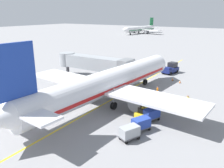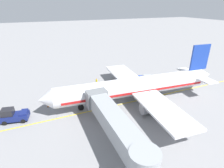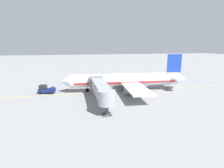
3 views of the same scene
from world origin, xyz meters
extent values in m
plane|color=gray|center=(0.00, 0.00, 0.00)|extent=(400.00, 400.00, 0.00)
cube|color=gold|center=(0.00, 0.00, 0.00)|extent=(0.24, 80.00, 0.01)
cylinder|color=silver|center=(0.21, -0.08, 3.29)|extent=(6.23, 32.19, 3.70)
cube|color=red|center=(0.21, -0.08, 2.82)|extent=(6.06, 29.64, 0.44)
cone|color=silver|center=(1.57, 17.06, 3.29)|extent=(3.81, 2.68, 3.63)
cube|color=black|center=(1.43, 15.27, 3.93)|extent=(2.85, 1.32, 0.60)
cube|color=silver|center=(0.13, -1.08, 2.64)|extent=(30.32, 7.57, 0.36)
cylinder|color=gray|center=(-5.29, 0.15, 1.39)|extent=(2.25, 3.35, 2.00)
cylinder|color=gray|center=(5.67, -0.72, 1.39)|extent=(2.25, 3.35, 2.00)
cube|color=#193899|center=(-0.98, -15.04, 7.88)|extent=(0.67, 4.41, 5.50)
cube|color=silver|center=(-0.97, -14.84, 3.84)|extent=(10.17, 3.39, 0.24)
cylinder|color=black|center=(1.10, 11.08, 0.55)|extent=(0.54, 1.13, 1.10)
cylinder|color=gray|center=(1.10, 11.08, 2.10)|extent=(0.24, 0.24, 2.00)
cylinder|color=black|center=(-2.24, -1.89, 0.55)|extent=(0.54, 1.13, 1.10)
cylinder|color=gray|center=(-2.24, -1.89, 2.10)|extent=(0.24, 0.24, 2.00)
cylinder|color=black|center=(2.34, -2.26, 0.55)|extent=(0.54, 1.13, 1.10)
cylinder|color=gray|center=(2.34, -2.26, 2.10)|extent=(0.24, 0.24, 2.00)
cube|color=#93999E|center=(-9.01, 8.85, 3.49)|extent=(15.74, 2.80, 2.60)
cube|color=slate|center=(-1.94, 8.85, 3.49)|extent=(2.00, 3.50, 2.99)
cylinder|color=#93999E|center=(-16.87, 8.85, 3.49)|extent=(3.36, 3.36, 2.86)
cylinder|color=#4C4C51|center=(-16.87, 8.85, 1.09)|extent=(0.70, 0.70, 2.19)
cube|color=#38383A|center=(-16.87, 8.85, 0.08)|extent=(1.80, 1.80, 0.16)
cube|color=navy|center=(2.19, 22.25, 0.85)|extent=(3.04, 4.75, 0.90)
cube|color=black|center=(2.39, 23.22, 1.85)|extent=(1.99, 2.14, 1.10)
cube|color=navy|center=(1.88, 20.74, 1.48)|extent=(2.05, 1.45, 0.36)
cylinder|color=black|center=(2.82, 20.66, 0.40)|extent=(0.50, 0.85, 0.80)
cylinder|color=black|center=(0.99, 21.04, 0.40)|extent=(0.50, 0.85, 0.80)
cylinder|color=black|center=(3.39, 23.47, 0.40)|extent=(0.50, 0.85, 0.80)
cylinder|color=black|center=(1.56, 23.84, 0.40)|extent=(0.50, 0.85, 0.80)
cube|color=gold|center=(7.28, -2.70, 0.63)|extent=(1.81, 2.73, 0.70)
cube|color=gold|center=(7.46, -2.04, 1.20)|extent=(1.26, 1.28, 0.44)
cube|color=black|center=(7.10, -3.36, 1.30)|extent=(0.85, 0.37, 0.64)
cylinder|color=black|center=(7.31, -2.58, 1.28)|extent=(0.15, 0.28, 0.54)
cylinder|color=black|center=(6.99, -1.71, 0.28)|extent=(0.34, 0.59, 0.56)
cylinder|color=black|center=(8.03, -2.00, 0.28)|extent=(0.34, 0.59, 0.56)
cylinder|color=black|center=(6.53, -3.40, 0.28)|extent=(0.34, 0.59, 0.56)
cylinder|color=black|center=(7.57, -3.69, 0.28)|extent=(0.34, 0.59, 0.56)
cube|color=#4C4C51|center=(8.32, -2.73, 0.42)|extent=(2.07, 2.54, 0.12)
cube|color=#233D9E|center=(8.32, -2.73, 1.03)|extent=(1.97, 2.41, 1.10)
cylinder|color=#4C4C51|center=(8.90, -1.40, 0.41)|extent=(0.35, 0.67, 0.07)
cylinder|color=black|center=(8.14, -1.75, 0.18)|extent=(0.25, 0.38, 0.36)
cylinder|color=black|center=(9.15, -2.19, 0.18)|extent=(0.25, 0.38, 0.36)
cylinder|color=black|center=(7.48, -3.26, 0.18)|extent=(0.25, 0.38, 0.36)
cylinder|color=black|center=(8.49, -3.71, 0.18)|extent=(0.25, 0.38, 0.36)
cube|color=#4C4C51|center=(8.40, -5.86, 0.42)|extent=(2.07, 2.54, 0.12)
cube|color=#233D9E|center=(8.40, -5.86, 1.03)|extent=(1.97, 2.41, 1.10)
cylinder|color=#4C4C51|center=(8.98, -4.54, 0.41)|extent=(0.35, 0.67, 0.07)
cylinder|color=black|center=(8.22, -4.89, 0.18)|extent=(0.25, 0.38, 0.36)
cylinder|color=black|center=(9.23, -5.33, 0.18)|extent=(0.25, 0.38, 0.36)
cylinder|color=black|center=(7.56, -6.40, 0.18)|extent=(0.25, 0.38, 0.36)
cylinder|color=black|center=(8.57, -6.84, 0.18)|extent=(0.25, 0.38, 0.36)
cube|color=#4C4C51|center=(8.22, -8.39, 0.42)|extent=(2.07, 2.54, 0.12)
cube|color=#999EA3|center=(8.22, -8.39, 1.03)|extent=(1.97, 2.41, 1.10)
cylinder|color=#4C4C51|center=(8.81, -7.06, 0.41)|extent=(0.35, 0.67, 0.07)
cylinder|color=black|center=(8.05, -7.41, 0.18)|extent=(0.25, 0.38, 0.36)
cylinder|color=black|center=(9.06, -7.86, 0.18)|extent=(0.25, 0.38, 0.36)
cylinder|color=black|center=(7.39, -8.92, 0.18)|extent=(0.25, 0.38, 0.36)
cylinder|color=black|center=(8.40, -9.37, 0.18)|extent=(0.25, 0.38, 0.36)
cylinder|color=#232328|center=(10.84, 4.56, 0.42)|extent=(0.15, 0.15, 0.85)
cylinder|color=#232328|center=(11.03, 4.62, 0.42)|extent=(0.15, 0.15, 0.85)
cube|color=yellow|center=(10.93, 4.59, 1.15)|extent=(0.44, 0.35, 0.60)
cylinder|color=yellow|center=(10.69, 4.51, 1.10)|extent=(0.24, 0.15, 0.57)
cylinder|color=yellow|center=(11.17, 4.67, 1.10)|extent=(0.24, 0.15, 0.57)
sphere|color=#997051|center=(10.93, 4.59, 1.58)|extent=(0.22, 0.22, 0.22)
cube|color=red|center=(10.93, 4.59, 1.60)|extent=(0.28, 0.16, 0.10)
cylinder|color=#232328|center=(5.53, 6.24, 0.42)|extent=(0.15, 0.15, 0.85)
cylinder|color=#232328|center=(5.63, 6.07, 0.42)|extent=(0.15, 0.15, 0.85)
cube|color=orange|center=(5.58, 6.16, 1.15)|extent=(0.40, 0.45, 0.60)
cylinder|color=orange|center=(5.46, 6.37, 1.10)|extent=(0.19, 0.24, 0.57)
cylinder|color=orange|center=(5.70, 5.94, 1.10)|extent=(0.19, 0.24, 0.57)
sphere|color=tan|center=(5.58, 6.16, 1.58)|extent=(0.22, 0.22, 0.22)
cube|color=red|center=(5.58, 6.16, 1.60)|extent=(0.20, 0.27, 0.10)
cylinder|color=#232328|center=(6.89, -0.01, 0.42)|extent=(0.15, 0.15, 0.85)
cylinder|color=#232328|center=(6.98, -0.19, 0.42)|extent=(0.15, 0.15, 0.85)
cube|color=yellow|center=(6.94, -0.10, 1.15)|extent=(0.38, 0.45, 0.60)
cylinder|color=yellow|center=(6.83, 0.13, 1.10)|extent=(0.18, 0.24, 0.57)
cylinder|color=yellow|center=(7.05, -0.32, 1.10)|extent=(0.18, 0.24, 0.57)
sphere|color=#997051|center=(6.94, -0.10, 1.58)|extent=(0.22, 0.22, 0.22)
cube|color=red|center=(6.94, -0.10, 1.60)|extent=(0.19, 0.27, 0.10)
cube|color=black|center=(6.48, 15.81, 0.02)|extent=(0.36, 0.36, 0.04)
cone|color=orange|center=(6.48, 15.81, 0.32)|extent=(0.30, 0.30, 0.55)
cylinder|color=white|center=(6.48, 15.81, 0.34)|extent=(0.21, 0.21, 0.06)
cube|color=black|center=(4.69, 16.71, 0.02)|extent=(0.36, 0.36, 0.04)
cone|color=orange|center=(4.69, 16.71, 0.32)|extent=(0.30, 0.30, 0.55)
cylinder|color=white|center=(4.69, 16.71, 0.34)|extent=(0.21, 0.21, 0.06)
cylinder|color=white|center=(-50.63, 114.75, 3.12)|extent=(7.92, 30.59, 3.52)
cube|color=#196B38|center=(-50.63, 114.75, 2.68)|extent=(7.60, 28.19, 0.42)
cone|color=white|center=(-53.02, 98.59, 3.12)|extent=(3.74, 2.76, 3.44)
cone|color=white|center=(-48.22, 131.11, 3.41)|extent=(3.34, 3.07, 2.99)
cube|color=black|center=(-52.77, 100.28, 3.74)|extent=(2.76, 1.42, 0.57)
cube|color=white|center=(-50.49, 115.69, 2.51)|extent=(28.92, 9.05, 0.34)
cylinder|color=gray|center=(-45.44, 114.18, 1.32)|extent=(2.32, 3.28, 1.90)
cylinder|color=gray|center=(-55.77, 115.71, 1.32)|extent=(2.32, 3.28, 1.90)
cube|color=#196B38|center=(-48.55, 128.85, 7.49)|extent=(0.91, 4.18, 5.22)
cube|color=white|center=(-48.58, 128.66, 3.65)|extent=(9.76, 3.83, 0.23)
cylinder|color=black|center=(-52.19, 104.23, 0.52)|extent=(0.58, 1.10, 1.04)
cylinder|color=gray|center=(-52.19, 104.23, 1.99)|extent=(0.23, 0.23, 1.90)
cylinder|color=black|center=(-48.19, 116.31, 0.52)|extent=(0.58, 1.10, 1.04)
cylinder|color=gray|center=(-48.19, 116.31, 1.99)|extent=(0.23, 0.23, 1.90)
cylinder|color=black|center=(-52.52, 116.95, 0.52)|extent=(0.58, 1.10, 1.04)
cylinder|color=gray|center=(-52.52, 116.95, 1.99)|extent=(0.23, 0.23, 1.90)
camera|label=1|loc=(18.66, -28.24, 13.31)|focal=36.98mm
camera|label=2|loc=(-28.02, 17.26, 18.40)|focal=28.86mm
camera|label=3|loc=(-48.31, 14.95, 13.35)|focal=28.15mm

